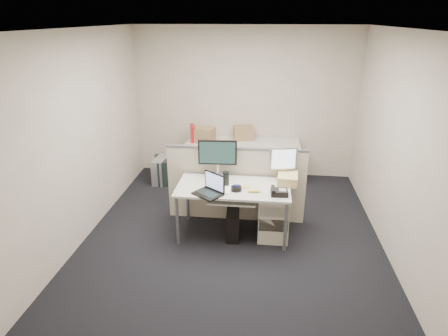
# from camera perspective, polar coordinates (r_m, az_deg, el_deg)

# --- Properties ---
(floor) EXTENTS (4.00, 4.50, 0.01)m
(floor) POSITION_cam_1_polar(r_m,az_deg,el_deg) (5.32, 1.34, -10.03)
(floor) COLOR black
(floor) RESTS_ON ground
(ceiling) EXTENTS (4.00, 4.50, 0.01)m
(ceiling) POSITION_cam_1_polar(r_m,az_deg,el_deg) (4.51, 1.67, 20.50)
(ceiling) COLOR white
(ceiling) RESTS_ON ground
(wall_back) EXTENTS (4.00, 0.02, 2.70)m
(wall_back) POSITION_cam_1_polar(r_m,az_deg,el_deg) (6.91, 3.19, 9.76)
(wall_back) COLOR beige
(wall_back) RESTS_ON ground
(wall_front) EXTENTS (4.00, 0.02, 2.70)m
(wall_front) POSITION_cam_1_polar(r_m,az_deg,el_deg) (2.71, -2.86, -10.96)
(wall_front) COLOR beige
(wall_front) RESTS_ON ground
(wall_left) EXTENTS (0.02, 4.50, 2.70)m
(wall_left) POSITION_cam_1_polar(r_m,az_deg,el_deg) (5.30, -20.68, 4.48)
(wall_left) COLOR beige
(wall_left) RESTS_ON ground
(wall_right) EXTENTS (0.02, 4.50, 2.70)m
(wall_right) POSITION_cam_1_polar(r_m,az_deg,el_deg) (4.99, 25.03, 2.78)
(wall_right) COLOR beige
(wall_right) RESTS_ON ground
(desk) EXTENTS (1.50, 0.75, 0.73)m
(desk) POSITION_cam_1_polar(r_m,az_deg,el_deg) (5.00, 1.41, -3.52)
(desk) COLOR beige
(desk) RESTS_ON floor
(keyboard_tray) EXTENTS (0.62, 0.32, 0.02)m
(keyboard_tray) POSITION_cam_1_polar(r_m,az_deg,el_deg) (4.86, 1.21, -4.91)
(keyboard_tray) COLOR beige
(keyboard_tray) RESTS_ON desk
(drawer_pedestal) EXTENTS (0.40, 0.55, 0.65)m
(drawer_pedestal) POSITION_cam_1_polar(r_m,az_deg,el_deg) (5.19, 7.53, -6.94)
(drawer_pedestal) COLOR beige
(drawer_pedestal) RESTS_ON floor
(cubicle_partition) EXTENTS (2.00, 0.06, 1.10)m
(cubicle_partition) POSITION_cam_1_polar(r_m,az_deg,el_deg) (5.45, 1.83, -2.59)
(cubicle_partition) COLOR beige
(cubicle_partition) RESTS_ON floor
(back_counter) EXTENTS (2.00, 0.60, 0.72)m
(back_counter) POSITION_cam_1_polar(r_m,az_deg,el_deg) (6.89, 2.85, 1.12)
(back_counter) COLOR beige
(back_counter) RESTS_ON floor
(monitor_main) EXTENTS (0.55, 0.23, 0.53)m
(monitor_main) POSITION_cam_1_polar(r_m,az_deg,el_deg) (5.19, -0.98, 1.46)
(monitor_main) COLOR black
(monitor_main) RESTS_ON desk
(monitor_small) EXTENTS (0.40, 0.26, 0.45)m
(monitor_small) POSITION_cam_1_polar(r_m,az_deg,el_deg) (5.17, 8.97, 0.62)
(monitor_small) COLOR #B7B7BC
(monitor_small) RESTS_ON desk
(laptop) EXTENTS (0.43, 0.41, 0.26)m
(laptop) POSITION_cam_1_polar(r_m,az_deg,el_deg) (4.70, -2.53, -2.67)
(laptop) COLOR black
(laptop) RESTS_ON desk
(trackball) EXTENTS (0.16, 0.16, 0.05)m
(trackball) POSITION_cam_1_polar(r_m,az_deg,el_deg) (4.85, 1.89, -3.14)
(trackball) COLOR black
(trackball) RESTS_ON desk
(desk_phone) EXTENTS (0.22, 0.19, 0.07)m
(desk_phone) POSITION_cam_1_polar(r_m,az_deg,el_deg) (4.78, 8.42, -3.69)
(desk_phone) COLOR black
(desk_phone) RESTS_ON desk
(paper_stack) EXTENTS (0.29, 0.34, 0.01)m
(paper_stack) POSITION_cam_1_polar(r_m,az_deg,el_deg) (4.91, -0.06, -3.10)
(paper_stack) COLOR white
(paper_stack) RESTS_ON desk
(sticky_pad) EXTENTS (0.09, 0.09, 0.01)m
(sticky_pad) POSITION_cam_1_polar(r_m,az_deg,el_deg) (4.96, 3.49, -2.87)
(sticky_pad) COLOR gold
(sticky_pad) RESTS_ON desk
(travel_mug) EXTENTS (0.10, 0.10, 0.18)m
(travel_mug) POSITION_cam_1_polar(r_m,az_deg,el_deg) (4.96, 0.30, -1.74)
(travel_mug) COLOR black
(travel_mug) RESTS_ON desk
(banana) EXTENTS (0.18, 0.06, 0.04)m
(banana) POSITION_cam_1_polar(r_m,az_deg,el_deg) (4.81, 4.59, -3.53)
(banana) COLOR yellow
(banana) RESTS_ON desk
(cellphone) EXTENTS (0.08, 0.12, 0.02)m
(cellphone) POSITION_cam_1_polar(r_m,az_deg,el_deg) (5.16, -0.04, -1.75)
(cellphone) COLOR black
(cellphone) RESTS_ON desk
(manila_folders) EXTENTS (0.29, 0.36, 0.13)m
(manila_folders) POSITION_cam_1_polar(r_m,az_deg,el_deg) (5.12, 9.68, -1.60)
(manila_folders) COLOR #DAC476
(manila_folders) RESTS_ON desk
(keyboard) EXTENTS (0.40, 0.16, 0.02)m
(keyboard) POSITION_cam_1_polar(r_m,az_deg,el_deg) (4.89, 0.67, -4.44)
(keyboard) COLOR black
(keyboard) RESTS_ON keyboard_tray
(pc_tower_desk) EXTENTS (0.19, 0.43, 0.39)m
(pc_tower_desk) POSITION_cam_1_polar(r_m,az_deg,el_deg) (5.17, 1.38, -8.44)
(pc_tower_desk) COLOR black
(pc_tower_desk) RESTS_ON floor
(pc_tower_spare_dark) EXTENTS (0.36, 0.53, 0.46)m
(pc_tower_spare_dark) POSITION_cam_1_polar(r_m,az_deg,el_deg) (6.90, -9.45, -0.31)
(pc_tower_spare_dark) COLOR black
(pc_tower_spare_dark) RESTS_ON floor
(pc_tower_spare_silver) EXTENTS (0.24, 0.51, 0.46)m
(pc_tower_spare_silver) POSITION_cam_1_polar(r_m,az_deg,el_deg) (6.90, -9.54, -0.30)
(pc_tower_spare_silver) COLOR #B7B7BC
(pc_tower_spare_silver) RESTS_ON floor
(cardboard_box_left) EXTENTS (0.43, 0.36, 0.28)m
(cardboard_box_left) POSITION_cam_1_polar(r_m,az_deg,el_deg) (6.69, -3.16, 5.00)
(cardboard_box_left) COLOR olive
(cardboard_box_left) RESTS_ON back_counter
(cardboard_box_right) EXTENTS (0.40, 0.34, 0.25)m
(cardboard_box_right) POSITION_cam_1_polar(r_m,az_deg,el_deg) (6.84, 2.99, 5.29)
(cardboard_box_right) COLOR olive
(cardboard_box_right) RESTS_ON back_counter
(red_binder) EXTENTS (0.15, 0.33, 0.30)m
(red_binder) POSITION_cam_1_polar(r_m,az_deg,el_deg) (6.76, -4.78, 5.22)
(red_binder) COLOR #A7121B
(red_binder) RESTS_ON back_counter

